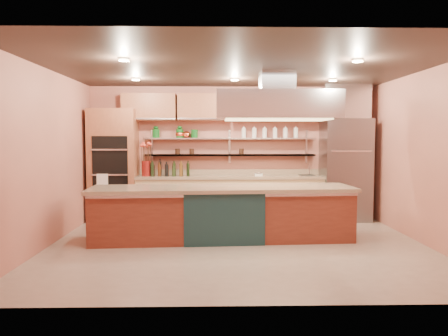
{
  "coord_description": "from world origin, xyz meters",
  "views": [
    {
      "loc": [
        -0.37,
        -6.84,
        1.72
      ],
      "look_at": [
        -0.2,
        1.0,
        1.17
      ],
      "focal_mm": 35.0,
      "sensor_mm": 36.0,
      "label": 1
    }
  ],
  "objects_px": {
    "refrigerator": "(345,170)",
    "kitchen_scale": "(258,174)",
    "island": "(222,213)",
    "copper_kettle": "(186,134)",
    "green_canister": "(194,134)",
    "flower_vase": "(146,168)"
  },
  "relations": [
    {
      "from": "kitchen_scale",
      "to": "copper_kettle",
      "type": "distance_m",
      "value": 1.72
    },
    {
      "from": "kitchen_scale",
      "to": "green_canister",
      "type": "distance_m",
      "value": 1.58
    },
    {
      "from": "refrigerator",
      "to": "kitchen_scale",
      "type": "xyz_separation_m",
      "value": [
        -1.81,
        0.01,
        -0.08
      ]
    },
    {
      "from": "flower_vase",
      "to": "green_canister",
      "type": "relative_size",
      "value": 1.82
    },
    {
      "from": "refrigerator",
      "to": "flower_vase",
      "type": "xyz_separation_m",
      "value": [
        -4.13,
        0.01,
        0.04
      ]
    },
    {
      "from": "copper_kettle",
      "to": "refrigerator",
      "type": "bearing_deg",
      "value": -3.98
    },
    {
      "from": "flower_vase",
      "to": "kitchen_scale",
      "type": "bearing_deg",
      "value": 0.0
    },
    {
      "from": "refrigerator",
      "to": "kitchen_scale",
      "type": "height_order",
      "value": "refrigerator"
    },
    {
      "from": "refrigerator",
      "to": "island",
      "type": "bearing_deg",
      "value": -146.48
    },
    {
      "from": "kitchen_scale",
      "to": "green_canister",
      "type": "relative_size",
      "value": 0.93
    },
    {
      "from": "island",
      "to": "kitchen_scale",
      "type": "distance_m",
      "value": 1.97
    },
    {
      "from": "kitchen_scale",
      "to": "copper_kettle",
      "type": "height_order",
      "value": "copper_kettle"
    },
    {
      "from": "flower_vase",
      "to": "green_canister",
      "type": "bearing_deg",
      "value": 12.58
    },
    {
      "from": "flower_vase",
      "to": "green_canister",
      "type": "distance_m",
      "value": 1.24
    },
    {
      "from": "flower_vase",
      "to": "copper_kettle",
      "type": "relative_size",
      "value": 1.8
    },
    {
      "from": "refrigerator",
      "to": "island",
      "type": "distance_m",
      "value": 3.16
    },
    {
      "from": "island",
      "to": "flower_vase",
      "type": "relative_size",
      "value": 13.74
    },
    {
      "from": "flower_vase",
      "to": "copper_kettle",
      "type": "xyz_separation_m",
      "value": [
        0.82,
        0.22,
        0.7
      ]
    },
    {
      "from": "kitchen_scale",
      "to": "copper_kettle",
      "type": "bearing_deg",
      "value": -167.64
    },
    {
      "from": "flower_vase",
      "to": "green_canister",
      "type": "xyz_separation_m",
      "value": [
        0.99,
        0.22,
        0.71
      ]
    },
    {
      "from": "refrigerator",
      "to": "kitchen_scale",
      "type": "relative_size",
      "value": 13.15
    },
    {
      "from": "green_canister",
      "to": "kitchen_scale",
      "type": "bearing_deg",
      "value": -9.36
    }
  ]
}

